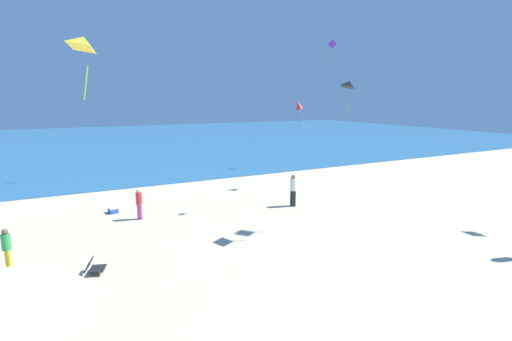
{
  "coord_description": "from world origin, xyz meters",
  "views": [
    {
      "loc": [
        -6.66,
        -5.81,
        5.74
      ],
      "look_at": [
        0.0,
        7.01,
        2.96
      ],
      "focal_mm": 25.9,
      "sensor_mm": 36.0,
      "label": 1
    }
  ],
  "objects_px": {
    "person_4": "(7,246)",
    "kite_purple": "(332,45)",
    "beach_chair_mid_beach": "(94,267)",
    "cooler_box": "(113,210)",
    "person_0": "(139,202)",
    "kite_red": "(299,105)",
    "person_3": "(293,188)",
    "kite_yellow": "(84,43)",
    "kite_black": "(349,84)"
  },
  "relations": [
    {
      "from": "beach_chair_mid_beach",
      "to": "kite_yellow",
      "type": "bearing_deg",
      "value": -69.93
    },
    {
      "from": "person_4",
      "to": "person_0",
      "type": "bearing_deg",
      "value": 4.62
    },
    {
      "from": "kite_red",
      "to": "kite_purple",
      "type": "bearing_deg",
      "value": 38.18
    },
    {
      "from": "kite_black",
      "to": "cooler_box",
      "type": "bearing_deg",
      "value": 138.11
    },
    {
      "from": "kite_yellow",
      "to": "cooler_box",
      "type": "bearing_deg",
      "value": 82.48
    },
    {
      "from": "cooler_box",
      "to": "kite_red",
      "type": "height_order",
      "value": "kite_red"
    },
    {
      "from": "kite_purple",
      "to": "kite_red",
      "type": "relative_size",
      "value": 1.05
    },
    {
      "from": "person_0",
      "to": "person_3",
      "type": "distance_m",
      "value": 8.01
    },
    {
      "from": "person_4",
      "to": "kite_black",
      "type": "height_order",
      "value": "kite_black"
    },
    {
      "from": "person_4",
      "to": "kite_yellow",
      "type": "xyz_separation_m",
      "value": [
        2.67,
        -4.51,
        6.2
      ]
    },
    {
      "from": "cooler_box",
      "to": "person_3",
      "type": "distance_m",
      "value": 9.51
    },
    {
      "from": "person_4",
      "to": "person_3",
      "type": "bearing_deg",
      "value": -21.79
    },
    {
      "from": "person_4",
      "to": "kite_red",
      "type": "distance_m",
      "value": 17.25
    },
    {
      "from": "person_0",
      "to": "beach_chair_mid_beach",
      "type": "bearing_deg",
      "value": 31.88
    },
    {
      "from": "beach_chair_mid_beach",
      "to": "kite_purple",
      "type": "height_order",
      "value": "kite_purple"
    },
    {
      "from": "beach_chair_mid_beach",
      "to": "kite_purple",
      "type": "xyz_separation_m",
      "value": [
        19.9,
        12.77,
        9.95
      ]
    },
    {
      "from": "kite_black",
      "to": "person_0",
      "type": "bearing_deg",
      "value": 141.49
    },
    {
      "from": "cooler_box",
      "to": "person_3",
      "type": "height_order",
      "value": "person_3"
    },
    {
      "from": "cooler_box",
      "to": "kite_purple",
      "type": "bearing_deg",
      "value": 17.67
    },
    {
      "from": "person_4",
      "to": "kite_yellow",
      "type": "height_order",
      "value": "kite_yellow"
    },
    {
      "from": "person_0",
      "to": "kite_red",
      "type": "xyz_separation_m",
      "value": [
        10.62,
        2.21,
        4.49
      ]
    },
    {
      "from": "person_3",
      "to": "kite_purple",
      "type": "height_order",
      "value": "kite_purple"
    },
    {
      "from": "person_3",
      "to": "kite_red",
      "type": "distance_m",
      "value": 6.37
    },
    {
      "from": "beach_chair_mid_beach",
      "to": "kite_yellow",
      "type": "height_order",
      "value": "kite_yellow"
    },
    {
      "from": "person_0",
      "to": "kite_black",
      "type": "height_order",
      "value": "kite_black"
    },
    {
      "from": "kite_black",
      "to": "kite_red",
      "type": "height_order",
      "value": "kite_black"
    },
    {
      "from": "person_3",
      "to": "kite_red",
      "type": "relative_size",
      "value": 1.02
    },
    {
      "from": "kite_purple",
      "to": "kite_red",
      "type": "distance_m",
      "value": 9.95
    },
    {
      "from": "cooler_box",
      "to": "kite_red",
      "type": "relative_size",
      "value": 0.36
    },
    {
      "from": "person_3",
      "to": "person_4",
      "type": "bearing_deg",
      "value": 169.99
    },
    {
      "from": "cooler_box",
      "to": "kite_black",
      "type": "xyz_separation_m",
      "value": [
        8.59,
        -7.7,
        6.21
      ]
    },
    {
      "from": "person_0",
      "to": "kite_red",
      "type": "bearing_deg",
      "value": 158.87
    },
    {
      "from": "beach_chair_mid_beach",
      "to": "kite_yellow",
      "type": "relative_size",
      "value": 0.49
    },
    {
      "from": "person_3",
      "to": "kite_yellow",
      "type": "distance_m",
      "value": 13.52
    },
    {
      "from": "kite_black",
      "to": "kite_red",
      "type": "xyz_separation_m",
      "value": [
        3.07,
        8.22,
        -0.98
      ]
    },
    {
      "from": "cooler_box",
      "to": "kite_yellow",
      "type": "xyz_separation_m",
      "value": [
        -1.29,
        -9.74,
        6.91
      ]
    },
    {
      "from": "person_0",
      "to": "kite_black",
      "type": "bearing_deg",
      "value": 108.58
    },
    {
      "from": "beach_chair_mid_beach",
      "to": "person_0",
      "type": "relative_size",
      "value": 0.49
    },
    {
      "from": "person_4",
      "to": "kite_purple",
      "type": "relative_size",
      "value": 0.81
    },
    {
      "from": "beach_chair_mid_beach",
      "to": "person_3",
      "type": "height_order",
      "value": "person_3"
    },
    {
      "from": "cooler_box",
      "to": "person_0",
      "type": "distance_m",
      "value": 2.12
    },
    {
      "from": "cooler_box",
      "to": "kite_yellow",
      "type": "height_order",
      "value": "kite_yellow"
    },
    {
      "from": "person_4",
      "to": "kite_purple",
      "type": "xyz_separation_m",
      "value": [
        22.46,
        11.13,
        9.35
      ]
    },
    {
      "from": "person_0",
      "to": "kite_purple",
      "type": "height_order",
      "value": "kite_purple"
    },
    {
      "from": "person_3",
      "to": "kite_red",
      "type": "height_order",
      "value": "kite_red"
    },
    {
      "from": "kite_purple",
      "to": "kite_yellow",
      "type": "xyz_separation_m",
      "value": [
        -19.79,
        -15.64,
        -3.15
      ]
    },
    {
      "from": "beach_chair_mid_beach",
      "to": "person_3",
      "type": "distance_m",
      "value": 10.96
    },
    {
      "from": "beach_chair_mid_beach",
      "to": "cooler_box",
      "type": "xyz_separation_m",
      "value": [
        1.4,
        6.88,
        -0.1
      ]
    },
    {
      "from": "person_0",
      "to": "person_3",
      "type": "relative_size",
      "value": 0.87
    },
    {
      "from": "person_3",
      "to": "person_4",
      "type": "distance_m",
      "value": 13.02
    }
  ]
}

